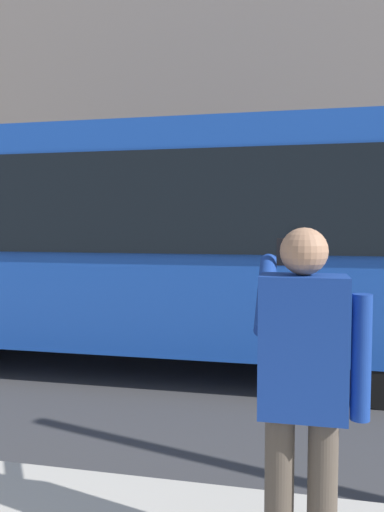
% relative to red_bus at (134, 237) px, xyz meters
% --- Properties ---
extents(ground_plane, '(60.00, 60.00, 0.00)m').
position_rel_red_bus_xyz_m(ground_plane, '(-2.20, -0.26, -1.68)').
color(ground_plane, '#38383A').
extents(building_facade_far, '(28.00, 1.55, 12.00)m').
position_rel_red_bus_xyz_m(building_facade_far, '(-2.22, -7.06, 4.30)').
color(building_facade_far, gray).
rests_on(building_facade_far, ground_plane).
extents(red_bus, '(9.05, 2.54, 3.08)m').
position_rel_red_bus_xyz_m(red_bus, '(0.00, 0.00, 0.00)').
color(red_bus, '#1947AD').
rests_on(red_bus, ground_plane).
extents(pedestrian_photographer, '(0.53, 0.52, 1.70)m').
position_rel_red_bus_xyz_m(pedestrian_photographer, '(-2.18, 4.02, -0.54)').
color(pedestrian_photographer, '#4C4238').
rests_on(pedestrian_photographer, sidewalk_curb).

